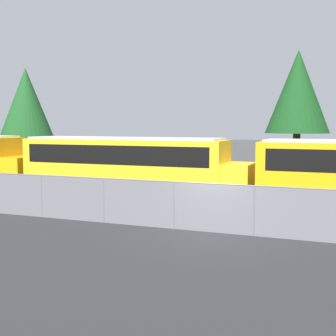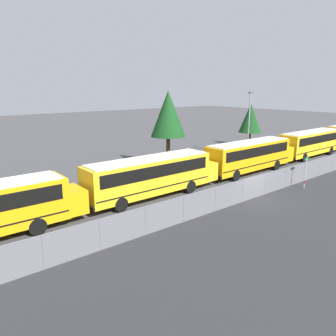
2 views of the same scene
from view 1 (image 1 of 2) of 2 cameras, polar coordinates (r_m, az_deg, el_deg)
ground_plane at (r=17.51m, az=5.45°, el=-7.82°), size 200.00×200.00×0.00m
road_strip at (r=12.09m, az=-2.87°, el=-13.88°), size 122.39×12.00×0.01m
fence at (r=17.32m, az=5.48°, el=-4.80°), size 88.46×0.07×1.84m
school_bus_2 at (r=24.38m, az=-4.88°, el=0.62°), size 12.37×2.47×3.30m
tree_0 at (r=37.26m, az=-16.90°, el=6.94°), size 4.68×4.68×8.20m
tree_3 at (r=29.24m, az=15.55°, el=8.89°), size 3.80×3.80×8.38m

